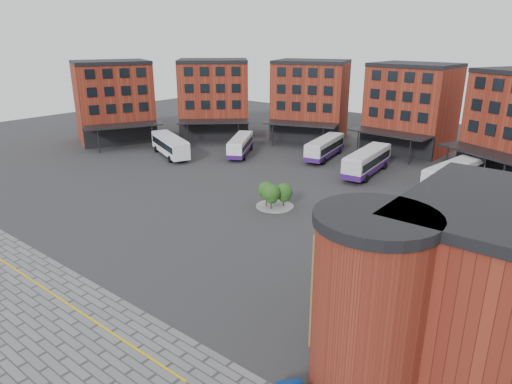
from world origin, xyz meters
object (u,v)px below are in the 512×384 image
Objects in this scene: bus_c at (325,147)px; bus_f at (501,212)px; tree_island at (274,194)px; bus_b at (241,145)px; bus_a at (170,144)px; bus_d at (367,161)px; bus_e at (454,175)px.

bus_f is at bearing -35.90° from bus_c.
bus_b reaches higher than tree_island.
tree_island is 28.76m from bus_a.
bus_d reaches higher than bus_e.
bus_d is (29.76, 10.80, -0.09)m from bus_a.
bus_f is (21.65, 9.53, 0.15)m from tree_island.
bus_e reaches higher than bus_b.
bus_c is 21.22m from bus_e.
bus_f reaches higher than bus_c.
bus_d is 21.66m from bus_f.
bus_a is 0.95× the size of bus_e.
bus_d is at bearing -166.14° from bus_e.
bus_e is at bearing -0.81° from bus_d.
bus_a is 1.12× the size of bus_b.
bus_d is at bearing -33.98° from bus_c.
bus_d is (9.35, -4.08, 0.13)m from bus_c.
tree_island is 0.37× the size of bus_a.
tree_island is 0.41× the size of bus_b.
bus_a is at bearing 163.12° from tree_island.
bus_c reaches higher than bus_b.
bus_f is (19.41, -9.63, -0.03)m from bus_d.
bus_b is 21.57m from bus_d.
bus_f reaches higher than bus_a.
bus_f is (7.76, -10.67, -0.01)m from bus_e.
bus_c reaches higher than tree_island.
bus_b is 41.35m from bus_f.
bus_d reaches higher than bus_f.
bus_c is 0.94× the size of bus_d.
bus_f reaches higher than tree_island.
bus_c is 1.11× the size of bus_f.
bus_a reaches higher than bus_c.
tree_island is at bearing -83.40° from bus_c.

